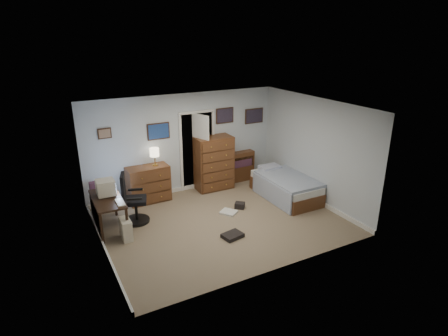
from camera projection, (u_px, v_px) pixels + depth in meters
The scene contains 15 objects.
floor at pixel (221, 222), 8.15m from camera, with size 5.00×4.00×0.02m, color #826D5A.
computer_desk at pixel (104, 206), 7.61m from camera, with size 0.59×1.23×0.70m.
crt_monitor at pixel (106, 188), 7.67m from camera, with size 0.37×0.34×0.34m.
keyboard at pixel (120, 202), 7.38m from camera, with size 0.14×0.38×0.02m, color beige.
pc_tower at pixel (126, 229), 7.39m from camera, with size 0.20×0.40×0.42m.
office_chair at pixel (133, 204), 7.97m from camera, with size 0.68×0.68×1.11m.
media_stack at pixel (95, 198), 8.41m from camera, with size 0.15×0.15×0.75m, color maroon.
low_dresser at pixel (148, 184), 9.00m from camera, with size 0.99×0.49×0.88m, color brown.
table_lamp at pixel (154, 153), 8.83m from camera, with size 0.23×0.23×0.43m.
doorway at pixel (193, 148), 9.84m from camera, with size 0.96×1.12×2.05m.
tall_dresser at pixel (214, 163), 9.67m from camera, with size 0.95×0.56×1.39m, color brown.
headboard_bookcase at pixel (238, 166), 10.21m from camera, with size 0.92×0.26×0.82m.
bed at pixel (285, 186), 9.24m from camera, with size 1.02×1.87×0.61m.
wall_posters at pixel (205, 122), 9.44m from camera, with size 4.38×0.04×0.60m.
floor_clutter at pixel (234, 220), 8.09m from camera, with size 1.16×1.40×0.14m.
Camera 1 is at (-3.37, -6.43, 3.87)m, focal length 30.00 mm.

